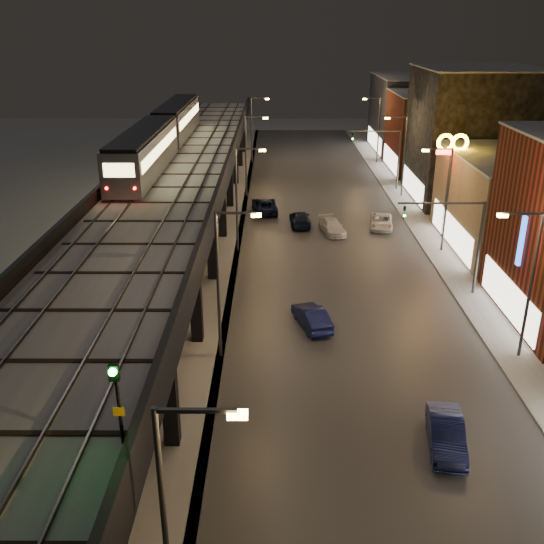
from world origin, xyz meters
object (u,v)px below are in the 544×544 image
object	(u,v)px
rail_signal	(116,389)
car_mid_dark	(300,219)
car_near_white	(312,318)
car_mid_silver	(265,206)
car_onc_white	(332,227)
car_onc_dark	(381,222)
subway_train	(163,133)
car_onc_silver	(446,435)

from	to	relation	value
rail_signal	car_mid_dark	size ratio (longest dim) A/B	0.60
rail_signal	car_near_white	xyz separation A→B (m)	(7.01, 20.29, -7.90)
car_mid_silver	car_onc_white	size ratio (longest dim) A/B	1.22
car_near_white	car_onc_dark	world-z (taller)	car_near_white
car_near_white	car_mid_dark	bearing A→B (deg)	-106.81
car_onc_dark	car_onc_white	distance (m)	5.11
rail_signal	car_mid_silver	size ratio (longest dim) A/B	0.52
subway_train	car_onc_dark	distance (m)	23.10
car_onc_silver	car_near_white	bearing A→B (deg)	123.06
rail_signal	car_onc_dark	distance (m)	44.23
car_mid_silver	car_onc_silver	xyz separation A→B (m)	(8.99, -37.86, -0.02)
car_near_white	car_onc_silver	world-z (taller)	car_onc_silver
car_mid_silver	car_onc_dark	distance (m)	12.45
car_onc_white	car_onc_dark	bearing A→B (deg)	5.69
car_mid_silver	car_onc_white	bearing A→B (deg)	128.42
subway_train	rail_signal	size ratio (longest dim) A/B	13.02
car_onc_silver	car_onc_white	world-z (taller)	car_onc_silver
car_mid_dark	car_onc_white	xyz separation A→B (m)	(2.92, -2.30, -0.04)
car_near_white	car_mid_silver	distance (m)	26.00
car_onc_dark	rail_signal	bearing A→B (deg)	-101.57
subway_train	car_onc_white	xyz separation A→B (m)	(16.41, -6.08, -7.76)
car_mid_dark	rail_signal	bearing A→B (deg)	78.41
subway_train	car_mid_dark	size ratio (longest dim) A/B	7.82
car_onc_silver	car_onc_white	bearing A→B (deg)	103.07
subway_train	car_mid_silver	size ratio (longest dim) A/B	6.83
car_mid_silver	car_onc_dark	size ratio (longest dim) A/B	1.18
car_onc_dark	car_onc_white	size ratio (longest dim) A/B	1.03
car_mid_dark	car_onc_white	bearing A→B (deg)	139.90
car_mid_dark	car_onc_silver	size ratio (longest dim) A/B	1.06
rail_signal	car_near_white	size ratio (longest dim) A/B	0.66
car_onc_dark	car_mid_silver	bearing A→B (deg)	163.79
subway_train	car_onc_white	distance (m)	19.14
car_mid_dark	car_onc_white	size ratio (longest dim) A/B	1.06
car_near_white	car_mid_silver	bearing A→B (deg)	-99.00
subway_train	rail_signal	bearing A→B (deg)	-81.97
subway_train	car_mid_dark	xyz separation A→B (m)	(13.49, -3.78, -7.72)
subway_train	car_mid_dark	bearing A→B (deg)	-15.64
subway_train	car_onc_dark	size ratio (longest dim) A/B	8.05
car_mid_silver	car_onc_silver	bearing A→B (deg)	98.12
subway_train	car_onc_silver	size ratio (longest dim) A/B	8.30
car_onc_silver	rail_signal	bearing A→B (deg)	-138.42
car_near_white	rail_signal	bearing A→B (deg)	54.36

